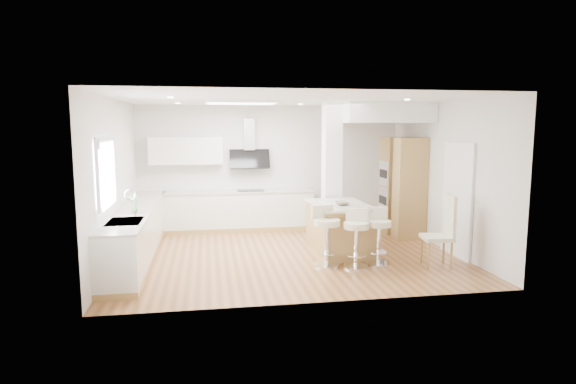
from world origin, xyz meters
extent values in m
plane|color=#9E673A|center=(0.00, 0.00, 0.00)|extent=(6.00, 6.00, 0.00)
cube|color=white|center=(0.00, 0.00, 0.00)|extent=(6.00, 5.00, 0.02)
cube|color=silver|center=(0.00, 2.50, 1.40)|extent=(6.00, 0.04, 2.80)
cube|color=silver|center=(-3.00, 0.00, 1.40)|extent=(0.04, 5.00, 2.80)
cube|color=silver|center=(3.00, 0.00, 1.40)|extent=(0.04, 5.00, 2.80)
cube|color=white|center=(-0.80, 0.60, 2.77)|extent=(1.40, 0.95, 0.05)
cube|color=white|center=(-0.80, 0.60, 2.76)|extent=(1.25, 0.80, 0.03)
cylinder|color=white|center=(-2.00, 1.50, 2.78)|extent=(0.10, 0.10, 0.02)
cylinder|color=white|center=(-2.00, -0.50, 2.78)|extent=(0.10, 0.10, 0.02)
cylinder|color=white|center=(0.50, 1.50, 2.78)|extent=(0.10, 0.10, 0.02)
cylinder|color=white|center=(2.00, 1.00, 2.78)|extent=(0.10, 0.10, 0.02)
cylinder|color=white|center=(2.00, -0.50, 2.78)|extent=(0.10, 0.10, 0.02)
cube|color=white|center=(-2.96, -0.90, 1.65)|extent=(0.03, 1.15, 0.95)
cube|color=white|center=(-2.95, -0.90, 2.15)|extent=(0.04, 1.28, 0.06)
cube|color=white|center=(-2.95, -0.90, 1.15)|extent=(0.04, 1.28, 0.06)
cube|color=white|center=(-2.95, -1.51, 1.65)|extent=(0.04, 0.06, 0.95)
cube|color=white|center=(-2.95, -0.29, 1.65)|extent=(0.04, 0.06, 0.95)
cube|color=#A4A6AC|center=(-2.94, -0.90, 2.08)|extent=(0.03, 1.18, 0.14)
cube|color=#4B443B|center=(2.99, -0.60, 1.00)|extent=(0.02, 0.90, 2.00)
cube|color=white|center=(2.97, -0.60, 1.00)|extent=(0.05, 1.00, 2.10)
cube|color=tan|center=(-2.70, 0.25, 0.05)|extent=(0.60, 4.50, 0.10)
cube|color=silver|center=(-2.70, 0.25, 0.48)|extent=(0.60, 4.50, 0.76)
cube|color=beige|center=(-2.70, 0.25, 0.88)|extent=(0.63, 4.50, 0.04)
cube|color=#BBBBC0|center=(-2.70, -1.00, 0.89)|extent=(0.50, 0.75, 0.02)
cube|color=#BBBBC0|center=(-2.70, -1.18, 0.84)|extent=(0.40, 0.34, 0.10)
cube|color=#BBBBC0|center=(-2.70, -0.82, 0.84)|extent=(0.40, 0.34, 0.10)
cylinder|color=white|center=(-2.58, -0.70, 1.08)|extent=(0.02, 0.02, 0.36)
torus|color=white|center=(-2.65, -0.70, 1.26)|extent=(0.18, 0.02, 0.18)
imported|color=#508F48|center=(-2.65, -0.35, 1.06)|extent=(0.17, 0.12, 0.33)
cube|color=tan|center=(-0.75, 2.20, 0.05)|extent=(3.30, 0.60, 0.10)
cube|color=silver|center=(-0.75, 2.20, 0.48)|extent=(3.30, 0.60, 0.76)
cube|color=beige|center=(-0.75, 2.20, 0.88)|extent=(3.33, 0.63, 0.04)
cube|color=black|center=(-0.50, 2.20, 0.91)|extent=(0.60, 0.40, 0.01)
cube|color=silver|center=(-1.90, 2.33, 1.80)|extent=(1.60, 0.34, 0.60)
cube|color=#BBBBC0|center=(-0.50, 2.40, 2.15)|extent=(0.25, 0.18, 0.70)
cube|color=black|center=(-0.50, 2.32, 1.60)|extent=(0.90, 0.26, 0.44)
cube|color=white|center=(1.05, 0.95, 1.40)|extent=(0.35, 0.35, 2.80)
cube|color=white|center=(2.10, 1.40, 2.60)|extent=(1.78, 2.20, 0.40)
cube|color=tan|center=(2.68, 1.50, 1.05)|extent=(0.62, 0.62, 2.10)
cube|color=tan|center=(2.68, 0.80, 1.05)|extent=(0.62, 0.40, 2.10)
cube|color=#BBBBC0|center=(2.37, 1.50, 1.30)|extent=(0.02, 0.55, 0.55)
cube|color=#BBBBC0|center=(2.37, 1.50, 0.72)|extent=(0.02, 0.55, 0.55)
cube|color=black|center=(2.36, 1.50, 1.30)|extent=(0.01, 0.45, 0.18)
cube|color=black|center=(2.36, 1.50, 0.72)|extent=(0.01, 0.45, 0.18)
cube|color=tan|center=(0.95, -0.04, 0.44)|extent=(0.97, 1.46, 0.88)
cube|color=beige|center=(0.95, -0.04, 0.90)|extent=(1.05, 1.54, 0.04)
imported|color=slate|center=(0.95, -0.20, 0.95)|extent=(0.27, 0.27, 0.06)
sphere|color=#C76A17|center=(0.99, -0.19, 0.95)|extent=(0.07, 0.07, 0.07)
sphere|color=#C76A17|center=(0.91, -0.18, 0.95)|extent=(0.07, 0.07, 0.07)
sphere|color=#6F9F35|center=(0.95, -0.24, 0.95)|extent=(0.07, 0.07, 0.07)
cylinder|color=white|center=(0.50, -0.87, 0.02)|extent=(0.55, 0.55, 0.03)
cylinder|color=white|center=(0.50, -0.87, 0.36)|extent=(0.09, 0.09, 0.67)
cylinder|color=white|center=(0.50, -0.87, 0.23)|extent=(0.42, 0.42, 0.02)
cylinder|color=beige|center=(0.50, -0.87, 0.75)|extent=(0.52, 0.52, 0.10)
cube|color=beige|center=(0.46, -0.71, 0.90)|extent=(0.39, 0.14, 0.23)
cylinder|color=white|center=(0.96, -1.04, 0.01)|extent=(0.56, 0.56, 0.03)
cylinder|color=white|center=(0.96, -1.04, 0.35)|extent=(0.09, 0.09, 0.64)
cylinder|color=white|center=(0.96, -1.04, 0.22)|extent=(0.43, 0.43, 0.01)
cylinder|color=beige|center=(0.96, -1.04, 0.71)|extent=(0.54, 0.54, 0.10)
cube|color=beige|center=(1.01, -0.89, 0.86)|extent=(0.37, 0.18, 0.22)
cylinder|color=white|center=(1.39, -0.92, 0.01)|extent=(0.47, 0.47, 0.03)
cylinder|color=white|center=(1.39, -0.92, 0.34)|extent=(0.07, 0.07, 0.64)
cylinder|color=white|center=(1.39, -0.92, 0.22)|extent=(0.36, 0.36, 0.01)
cylinder|color=beige|center=(1.39, -0.92, 0.71)|extent=(0.45, 0.45, 0.10)
cube|color=beige|center=(1.40, -0.76, 0.86)|extent=(0.38, 0.08, 0.22)
cube|color=beige|center=(2.30, -1.20, 0.49)|extent=(0.53, 0.53, 0.06)
cube|color=beige|center=(2.51, -1.23, 0.84)|extent=(0.12, 0.44, 0.75)
cylinder|color=tan|center=(2.09, -1.35, 0.23)|extent=(0.04, 0.04, 0.46)
cylinder|color=tan|center=(2.14, -0.98, 0.23)|extent=(0.04, 0.04, 0.46)
cylinder|color=tan|center=(2.46, -1.41, 0.23)|extent=(0.04, 0.04, 0.46)
cylinder|color=tan|center=(2.52, -1.04, 0.23)|extent=(0.04, 0.04, 0.46)
camera|label=1|loc=(-1.43, -8.50, 2.33)|focal=30.00mm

